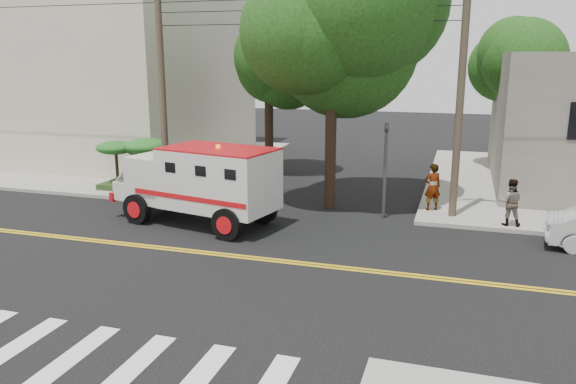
% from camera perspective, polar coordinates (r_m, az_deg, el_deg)
% --- Properties ---
extents(ground, '(100.00, 100.00, 0.00)m').
position_cam_1_polar(ground, '(17.40, -5.57, -6.49)').
color(ground, black).
rests_on(ground, ground).
extents(sidewalk_nw, '(17.00, 17.00, 0.15)m').
position_cam_1_polar(sidewalk_nw, '(35.31, -17.41, 3.29)').
color(sidewalk_nw, gray).
rests_on(sidewalk_nw, ground).
extents(building_left, '(16.00, 14.00, 10.00)m').
position_cam_1_polar(building_left, '(37.22, -19.23, 11.52)').
color(building_left, beige).
rests_on(building_left, sidewalk_nw).
extents(utility_pole_left, '(0.28, 0.28, 9.00)m').
position_cam_1_polar(utility_pole_left, '(24.29, -12.64, 9.78)').
color(utility_pole_left, '#382D23').
rests_on(utility_pole_left, ground).
extents(utility_pole_right, '(0.28, 0.28, 9.00)m').
position_cam_1_polar(utility_pole_right, '(21.29, 17.10, 9.05)').
color(utility_pole_right, '#382D23').
rests_on(utility_pole_right, ground).
extents(tree_main, '(6.08, 5.70, 9.85)m').
position_cam_1_polar(tree_main, '(21.77, 5.56, 16.76)').
color(tree_main, black).
rests_on(tree_main, ground).
extents(tree_left, '(4.48, 4.20, 7.70)m').
position_cam_1_polar(tree_left, '(28.34, -1.51, 13.05)').
color(tree_left, black).
rests_on(tree_left, ground).
extents(tree_right, '(4.80, 4.50, 8.20)m').
position_cam_1_polar(tree_right, '(30.91, 22.35, 12.79)').
color(tree_right, black).
rests_on(tree_right, ground).
extents(traffic_signal, '(0.15, 0.18, 3.60)m').
position_cam_1_polar(traffic_signal, '(21.14, 9.87, 3.19)').
color(traffic_signal, '#3F3F42').
rests_on(traffic_signal, ground).
extents(accessibility_sign, '(0.45, 0.10, 2.02)m').
position_cam_1_polar(accessibility_sign, '(25.12, -13.27, 2.64)').
color(accessibility_sign, '#3F3F42').
rests_on(accessibility_sign, ground).
extents(palm_planter, '(3.52, 2.63, 2.36)m').
position_cam_1_polar(palm_planter, '(26.09, -15.15, 3.55)').
color(palm_planter, '#1E3314').
rests_on(palm_planter, sidewalk_nw).
extents(armored_truck, '(6.63, 3.57, 2.87)m').
position_cam_1_polar(armored_truck, '(20.46, -8.86, 1.20)').
color(armored_truck, silver).
rests_on(armored_truck, ground).
extents(pedestrian_a, '(0.80, 0.69, 1.84)m').
position_cam_1_polar(pedestrian_a, '(22.38, 14.47, 0.50)').
color(pedestrian_a, gray).
rests_on(pedestrian_a, sidewalk_ne).
extents(pedestrian_b, '(0.84, 0.67, 1.67)m').
position_cam_1_polar(pedestrian_b, '(21.20, 21.65, -0.97)').
color(pedestrian_b, gray).
rests_on(pedestrian_b, sidewalk_ne).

